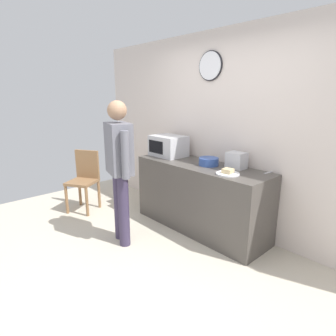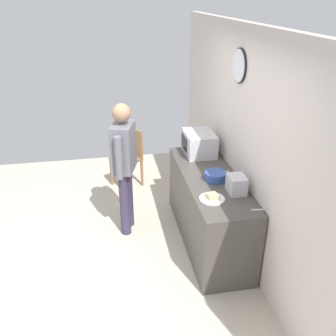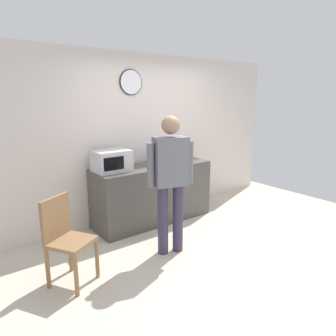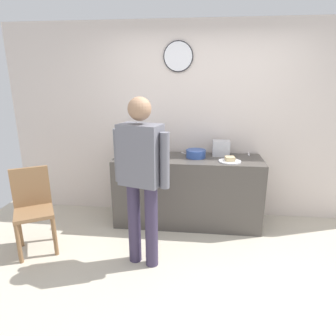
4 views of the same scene
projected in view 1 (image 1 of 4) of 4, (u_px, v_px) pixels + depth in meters
name	position (u px, v px, depth m)	size (l,w,h in m)	color
ground_plane	(135.00, 269.00, 2.98)	(6.00, 6.00, 0.00)	beige
back_wall	(231.00, 133.00, 3.70)	(5.40, 0.13, 2.60)	silver
kitchen_counter	(200.00, 197.00, 3.79)	(1.89, 0.62, 0.91)	#4C4742
microwave	(168.00, 146.00, 4.15)	(0.50, 0.39, 0.30)	silver
sandwich_plate	(228.00, 173.00, 3.22)	(0.27, 0.27, 0.07)	white
salad_bowl	(209.00, 162.00, 3.62)	(0.25, 0.25, 0.10)	#33519E
toaster	(236.00, 160.00, 3.46)	(0.22, 0.18, 0.20)	silver
fork_utensil	(208.00, 161.00, 3.84)	(0.17, 0.02, 0.01)	silver
spoon_utensil	(269.00, 172.00, 3.28)	(0.17, 0.02, 0.01)	silver
person_standing	(119.00, 163.00, 3.30)	(0.57, 0.35, 1.73)	#39304B
wooden_chair	(85.00, 177.00, 4.44)	(0.55, 0.55, 0.94)	olive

